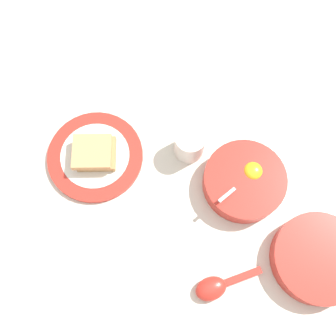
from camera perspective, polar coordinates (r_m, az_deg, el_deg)
name	(u,v)px	position (r m, az deg, el deg)	size (l,w,h in m)	color
ground_plane	(194,194)	(0.87, 3.86, -3.79)	(3.00, 3.00, 0.00)	silver
egg_bowl	(244,181)	(0.87, 10.99, -1.88)	(0.18, 0.18, 0.07)	red
toast_plate	(95,156)	(0.91, -10.50, 1.69)	(0.22, 0.22, 0.01)	red
toast_sandwich	(94,153)	(0.88, -10.63, 2.16)	(0.09, 0.10, 0.03)	tan
soup_spoon	(216,287)	(0.84, 6.97, -16.73)	(0.09, 0.14, 0.03)	red
congee_bowl	(318,258)	(0.88, 20.89, -12.15)	(0.19, 0.19, 0.04)	red
drinking_cup	(190,143)	(0.87, 3.16, 3.57)	(0.07, 0.07, 0.07)	silver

